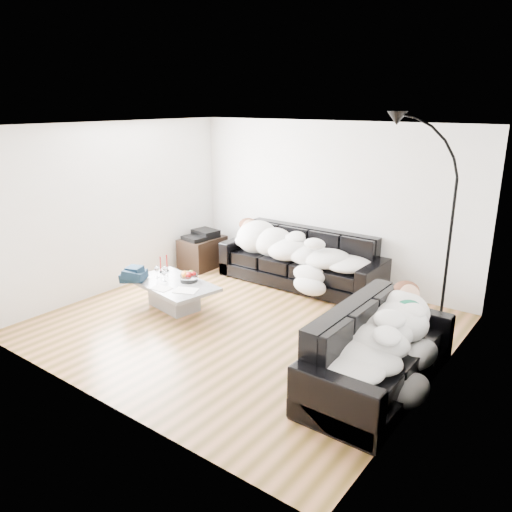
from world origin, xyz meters
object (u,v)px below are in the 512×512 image
Objects in this scene: sleeper_back at (299,247)px; stereo at (202,234)px; fruit_bowl at (189,276)px; candle_right at (167,263)px; wine_glass_c at (164,276)px; sofa_back at (301,258)px; sofa_right at (380,349)px; av_cabinet at (203,252)px; wine_glass_b at (157,272)px; sleeper_right at (381,331)px; wine_glass_a at (165,272)px; coffee_table at (174,295)px; candle_left at (161,265)px; shoes at (324,376)px; floor_lamp at (450,238)px.

stereo is (-1.90, -0.24, -0.04)m from sleeper_back.
candle_right is (-0.59, 0.13, 0.05)m from fruit_bowl.
stereo is at bearing 115.49° from wine_glass_c.
sofa_back is 16.89× the size of wine_glass_c.
sofa_back is 3.13m from sofa_right.
wine_glass_b is at bearing -69.75° from av_cabinet.
wine_glass_c is at bearing -48.53° from candle_right.
candle_right is (-3.68, 0.50, -0.13)m from sleeper_right.
coffee_table is at bearing -20.64° from wine_glass_a.
wine_glass_c is at bearing -55.81° from stereo.
wine_glass_a is at bearing 159.36° from coffee_table.
sofa_back is 10.91× the size of candle_left.
coffee_table is 5.10× the size of fruit_bowl.
sofa_back reaches higher than fruit_bowl.
sofa_back is 5.53× the size of shoes.
sleeper_back is 1.89m from fruit_bowl.
stereo is (-0.47, 1.43, 0.10)m from candle_left.
sleeper_right is 6.97× the size of candle_right.
wine_glass_a reaches higher than fruit_bowl.
sleeper_right is at bearing 13.90° from shoes.
av_cabinet is at bearing 113.70° from wine_glass_a.
candle_left reaches higher than av_cabinet.
floor_lamp reaches higher than sleeper_right.
sofa_right is 4.57m from stereo.
av_cabinet is 0.34m from stereo.
av_cabinet is (-4.18, 1.84, -0.37)m from sleeper_right.
sofa_back is at bearing 90.00° from sleeper_back.
shoes is at bearing -29.54° from av_cabinet.
wine_glass_a is (-3.51, 0.30, -0.17)m from sleeper_right.
shoes is at bearing -52.53° from sleeper_back.
floor_lamp reaches higher than wine_glass_c.
sleeper_back is 1.95m from av_cabinet.
wine_glass_c is at bearing -120.14° from sleeper_back.
sofa_back reaches higher than av_cabinet.
wine_glass_c is at bearing 158.87° from shoes.
wine_glass_c is 2.95m from shoes.
sleeper_back reaches higher than av_cabinet.
sofa_back reaches higher than sleeper_back.
stereo is (-4.18, 1.84, 0.18)m from sofa_right.
sleeper_back is at bearing -90.00° from sofa_back.
stereo reaches higher than wine_glass_c.
wine_glass_a is 0.66× the size of candle_right.
sleeper_back is at bearing 63.10° from coffee_table.
sofa_right is 1.17× the size of sleeper_right.
stereo is at bearing 110.65° from candle_right.
fruit_bowl is (0.15, 0.18, 0.27)m from coffee_table.
candle_left is (-1.43, -1.68, -0.14)m from sleeper_back.
sleeper_back is 2.11m from candle_right.
stereo is (-4.18, 1.84, -0.03)m from sleeper_right.
sofa_right is 0.92× the size of sleeper_back.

